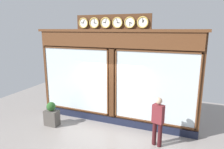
# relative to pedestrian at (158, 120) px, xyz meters

# --- Properties ---
(shop_facade) EXTENTS (6.72, 0.42, 4.35)m
(shop_facade) POSITION_rel_pedestrian_xyz_m (1.99, -1.07, 1.02)
(shop_facade) COLOR #4C2B16
(shop_facade) RESTS_ON ground_plane
(pedestrian) EXTENTS (0.41, 0.32, 1.69)m
(pedestrian) POSITION_rel_pedestrian_xyz_m (0.00, 0.00, 0.00)
(pedestrian) COLOR #3A1316
(pedestrian) RESTS_ON ground_plane
(planter_box) EXTENTS (0.56, 0.36, 0.62)m
(planter_box) POSITION_rel_pedestrian_xyz_m (4.19, 0.10, -0.62)
(planter_box) COLOR #4C4742
(planter_box) RESTS_ON ground_plane
(planter_shrub) EXTENTS (0.36, 0.36, 0.36)m
(planter_shrub) POSITION_rel_pedestrian_xyz_m (4.19, 0.10, -0.13)
(planter_shrub) COLOR #285623
(planter_shrub) RESTS_ON planter_box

